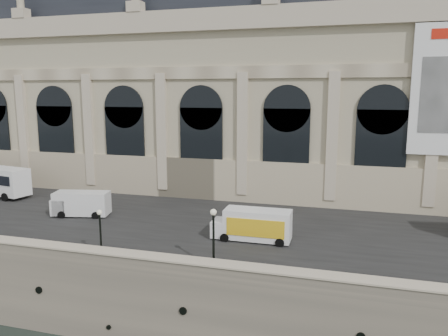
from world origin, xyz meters
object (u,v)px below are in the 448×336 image
at_px(box_truck, 253,225).
at_px(lamp_left, 101,235).
at_px(lamp_right, 214,239).
at_px(van_c, 79,204).

distance_m(box_truck, lamp_left, 12.82).
bearing_deg(lamp_right, box_truck, 78.11).
height_order(lamp_left, lamp_right, lamp_right).
bearing_deg(lamp_left, van_c, 131.22).
bearing_deg(lamp_right, lamp_left, -176.55).
bearing_deg(lamp_left, box_truck, 35.64).
xyz_separation_m(van_c, lamp_right, (17.67, -9.41, 0.95)).
relative_size(van_c, lamp_left, 1.54).
bearing_deg(box_truck, lamp_left, -144.36).
relative_size(van_c, lamp_right, 1.34).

